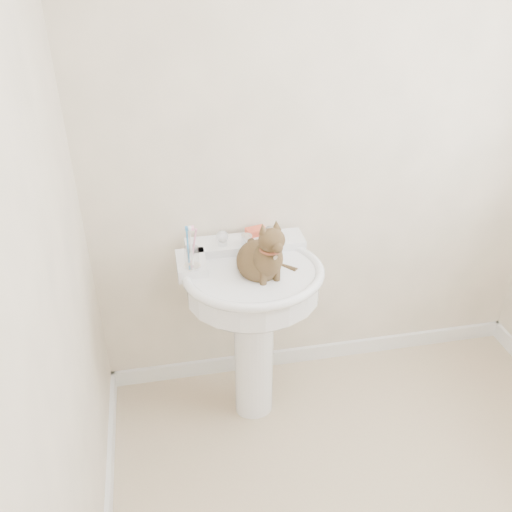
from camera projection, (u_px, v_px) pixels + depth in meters
wall_back at (332, 141)px, 2.37m from camera, size 2.20×0.00×2.50m
wall_left at (25, 328)px, 1.26m from camera, size 0.00×2.20×2.50m
baseboard_back at (316, 352)px, 2.98m from camera, size 2.20×0.02×0.09m
pedestal_sink at (253, 298)px, 2.36m from camera, size 0.62×0.61×0.85m
faucet at (247, 237)px, 2.37m from camera, size 0.28×0.12×0.14m
soap_bar at (256, 231)px, 2.47m from camera, size 0.10×0.07×0.03m
toothbrush_cup at (192, 257)px, 2.21m from camera, size 0.07×0.07×0.18m
cat at (262, 259)px, 2.22m from camera, size 0.21×0.26×0.38m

